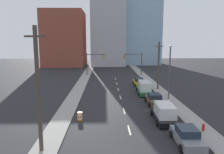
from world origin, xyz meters
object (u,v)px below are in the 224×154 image
object	(u,v)px
utility_pole_left_near	(38,90)
traffic_barrel	(80,116)
sedan_gray	(187,137)
sedan_yellow	(139,82)
box_truck_black	(164,113)
utility_pole_right_mid	(158,65)
box_truck_green	(144,88)
street_lamp	(170,68)
traffic_signal_left	(92,61)
fire_hydrant	(203,128)
sedan_brown	(155,99)
traffic_signal_right	(136,61)

from	to	relation	value
utility_pole_left_near	traffic_barrel	bearing A→B (deg)	71.67
traffic_barrel	sedan_gray	world-z (taller)	sedan_gray
sedan_yellow	box_truck_black	bearing A→B (deg)	-91.52
utility_pole_right_mid	box_truck_green	xyz separation A→B (m)	(-3.02, -3.02, -3.46)
street_lamp	traffic_barrel	bearing A→B (deg)	-146.07
traffic_signal_left	traffic_barrel	bearing A→B (deg)	-89.20
fire_hydrant	box_truck_black	bearing A→B (deg)	135.43
sedan_gray	sedan_brown	distance (m)	12.08
sedan_gray	box_truck_black	size ratio (longest dim) A/B	0.81
sedan_brown	sedan_yellow	xyz separation A→B (m)	(-0.21, 13.10, -0.00)
street_lamp	fire_hydrant	distance (m)	12.56
box_truck_black	traffic_barrel	bearing A→B (deg)	179.08
traffic_signal_right	sedan_yellow	world-z (taller)	traffic_signal_right
street_lamp	utility_pole_left_near	bearing A→B (deg)	-133.90
utility_pole_left_near	fire_hydrant	xyz separation A→B (m)	(14.67, 3.44, -4.67)
traffic_signal_right	street_lamp	xyz separation A→B (m)	(1.61, -23.70, 0.96)
utility_pole_left_near	sedan_yellow	xyz separation A→B (m)	(11.82, 26.11, -4.40)
utility_pole_left_near	fire_hydrant	world-z (taller)	utility_pole_left_near
street_lamp	box_truck_green	size ratio (longest dim) A/B	1.29
utility_pole_right_mid	traffic_barrel	distance (m)	20.14
traffic_barrel	box_truck_black	world-z (taller)	box_truck_black
box_truck_green	sedan_brown	bearing A→B (deg)	-83.69
utility_pole_right_mid	traffic_signal_right	bearing A→B (deg)	95.74
sedan_gray	utility_pole_right_mid	bearing A→B (deg)	84.21
utility_pole_right_mid	sedan_brown	bearing A→B (deg)	-106.16
traffic_signal_left	fire_hydrant	bearing A→B (deg)	-70.11
traffic_barrel	sedan_gray	bearing A→B (deg)	-31.30
box_truck_black	box_truck_green	world-z (taller)	box_truck_green
traffic_signal_left	box_truck_green	size ratio (longest dim) A/B	0.92
box_truck_green	street_lamp	bearing A→B (deg)	-50.52
sedan_gray	fire_hydrant	bearing A→B (deg)	45.40
traffic_signal_right	sedan_yellow	bearing A→B (deg)	-95.39
box_truck_black	sedan_brown	bearing A→B (deg)	88.52
sedan_brown	utility_pole_right_mid	bearing A→B (deg)	72.57
traffic_signal_left	utility_pole_right_mid	size ratio (longest dim) A/B	0.67
traffic_signal_right	street_lamp	size ratio (longest dim) A/B	0.71
utility_pole_right_mid	box_truck_black	world-z (taller)	utility_pole_right_mid
utility_pole_right_mid	traffic_barrel	world-z (taller)	utility_pole_right_mid
box_truck_green	traffic_signal_left	bearing A→B (deg)	119.72
sedan_brown	traffic_signal_right	bearing A→B (deg)	86.51
sedan_gray	sedan_yellow	xyz separation A→B (m)	(-0.28, 25.18, -0.00)
sedan_gray	box_truck_black	xyz separation A→B (m)	(-0.47, 5.50, 0.24)
traffic_barrel	sedan_yellow	distance (m)	21.45
traffic_signal_right	box_truck_black	bearing A→B (deg)	-92.46
utility_pole_left_near	fire_hydrant	distance (m)	15.78
fire_hydrant	sedan_yellow	bearing A→B (deg)	97.17
fire_hydrant	sedan_yellow	world-z (taller)	sedan_yellow
box_truck_black	street_lamp	bearing A→B (deg)	73.06
traffic_signal_right	utility_pole_left_near	xyz separation A→B (m)	(-13.03, -38.92, 1.26)
fire_hydrant	sedan_brown	distance (m)	9.94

